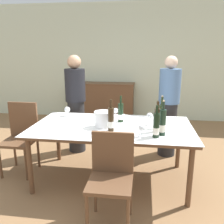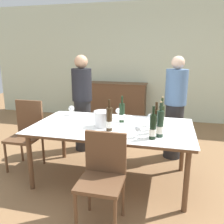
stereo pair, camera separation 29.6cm
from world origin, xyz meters
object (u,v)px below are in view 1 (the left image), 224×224
wine_bottle_5 (161,117)px  person_host (76,105)px  wine_bottle_4 (162,123)px  wine_bottle_1 (111,120)px  wine_glass_4 (142,128)px  wine_bottle_2 (156,126)px  wine_glass_3 (150,116)px  wine_bottle_3 (157,121)px  chair_left_end (21,133)px  dining_table (112,130)px  wine_glass_2 (124,117)px  sideboard_cabinet (103,101)px  wine_glass_1 (115,111)px  person_guest_left (169,107)px  wine_bottle_0 (121,113)px  chair_near_front (111,172)px  ice_bucket (103,119)px  wine_glass_0 (67,110)px

wine_bottle_5 → person_host: bearing=147.4°
wine_bottle_4 → person_host: 1.75m
wine_bottle_1 → wine_bottle_5: bearing=18.7°
wine_glass_4 → wine_bottle_4: bearing=18.3°
wine_bottle_2 → wine_glass_3: bearing=97.9°
wine_bottle_3 → person_host: bearing=141.7°
wine_glass_4 → chair_left_end: 1.76m
wine_bottle_1 → dining_table: bearing=94.1°
person_host → dining_table: bearing=-50.0°
wine_glass_2 → wine_glass_4: wine_glass_4 is taller
wine_bottle_1 → wine_glass_3: bearing=33.3°
wine_bottle_1 → wine_bottle_2: (0.52, -0.16, -0.00)m
sideboard_cabinet → wine_glass_1: 2.54m
wine_bottle_4 → chair_left_end: (-1.91, 0.36, -0.34)m
wine_glass_1 → person_guest_left: bearing=34.3°
wine_bottle_0 → chair_left_end: size_ratio=0.36×
chair_near_front → wine_bottle_1: bearing=98.4°
ice_bucket → person_host: bearing=124.1°
wine_bottle_1 → person_guest_left: 1.35m
wine_glass_3 → wine_bottle_5: bearing=-35.3°
sideboard_cabinet → wine_glass_0: (-0.10, -2.44, 0.38)m
wine_bottle_2 → chair_near_front: wine_bottle_2 is taller
wine_bottle_4 → chair_near_front: bearing=-133.7°
wine_bottle_5 → wine_glass_0: bearing=164.9°
wine_bottle_4 → ice_bucket: bearing=163.4°
wine_bottle_5 → wine_glass_0: (-1.32, 0.36, -0.05)m
wine_bottle_0 → wine_glass_1: 0.21m
wine_bottle_4 → person_guest_left: bearing=81.4°
dining_table → wine_bottle_5: size_ratio=5.01×
wine_bottle_4 → wine_glass_4: wine_bottle_4 is taller
wine_bottle_2 → dining_table: bearing=146.7°
wine_bottle_2 → wine_bottle_5: bearing=78.1°
wine_bottle_3 → person_host: 1.64m
wine_glass_3 → dining_table: bearing=-167.0°
sideboard_cabinet → wine_glass_1: size_ratio=10.68×
wine_glass_1 → dining_table: bearing=-89.2°
wine_bottle_5 → wine_glass_3: (-0.14, 0.10, -0.03)m
wine_bottle_3 → chair_left_end: bearing=172.7°
wine_bottle_3 → wine_bottle_2: bearing=-95.3°
wine_bottle_1 → wine_glass_4: wine_bottle_1 is taller
wine_bottle_4 → wine_glass_4: (-0.23, -0.08, -0.04)m
wine_bottle_4 → wine_glass_3: 0.40m
dining_table → person_host: size_ratio=1.25×
wine_glass_4 → wine_glass_2: bearing=118.4°
wine_glass_2 → person_host: size_ratio=0.08×
wine_bottle_1 → wine_bottle_4: 0.60m
wine_bottle_5 → chair_left_end: bearing=177.6°
sideboard_cabinet → wine_bottle_4: 3.33m
dining_table → wine_glass_0: (-0.71, 0.37, 0.15)m
wine_glass_4 → person_guest_left: person_guest_left is taller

